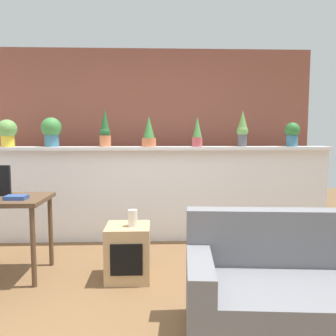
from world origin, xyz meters
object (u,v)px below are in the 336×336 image
Objects in this scene: potted_plant_2 at (105,130)px; book_on_desk at (16,197)px; potted_plant_3 at (149,133)px; vase_on_shelf at (133,218)px; couch at (307,296)px; potted_plant_1 at (51,130)px; potted_plant_5 at (242,128)px; potted_plant_0 at (7,132)px; potted_plant_6 at (292,133)px; side_cube_shelf at (128,252)px; potted_plant_4 at (197,133)px.

book_on_desk is (-0.64, -1.14, -0.61)m from potted_plant_2.
potted_plant_3 is 2.47× the size of vase_on_shelf.
couch is (1.19, -0.96, -0.29)m from vase_on_shelf.
potted_plant_5 reaches higher than potted_plant_1.
potted_plant_0 is 0.20× the size of couch.
potted_plant_6 is (1.78, 0.02, -0.00)m from potted_plant_3.
potted_plant_2 reaches higher than book_on_desk.
potted_plant_2 is at bearing 60.72° from book_on_desk.
potted_plant_2 is 3.04× the size of vase_on_shelf.
side_cube_shelf is 1.12m from book_on_desk.
couch is at bearing -38.40° from side_cube_shelf.
vase_on_shelf is at bearing -96.61° from potted_plant_3.
potted_plant_1 is 0.22× the size of couch.
potted_plant_1 is at bearing 131.57° from vase_on_shelf.
side_cube_shelf is 3.31× the size of vase_on_shelf.
vase_on_shelf is at bearing -122.87° from potted_plant_4.
vase_on_shelf is (0.05, -0.02, 0.33)m from side_cube_shelf.
side_cube_shelf is (0.36, -1.15, -1.13)m from potted_plant_2.
side_cube_shelf is at bearing -49.25° from potted_plant_1.
potted_plant_6 is (3.48, -0.01, -0.02)m from potted_plant_0.
potted_plant_5 reaches higher than couch.
side_cube_shelf is (-0.77, -1.10, -1.10)m from potted_plant_4.
side_cube_shelf is at bearing -72.71° from potted_plant_2.
potted_plant_3 reaches higher than potted_plant_4.
potted_plant_2 is 1.65m from side_cube_shelf.
side_cube_shelf is (-0.18, -1.12, -1.10)m from potted_plant_3.
potted_plant_4 is 1.74m from side_cube_shelf.
potted_plant_3 reaches higher than side_cube_shelf.
potted_plant_5 is 2.12m from side_cube_shelf.
potted_plant_5 is at bearing -0.25° from potted_plant_1.
potted_plant_4 is at bearing -1.85° from potted_plant_3.
potted_plant_0 is at bearing -179.58° from potted_plant_5.
potted_plant_6 is at bearing -2.53° from potted_plant_5.
side_cube_shelf is at bearing -99.04° from potted_plant_3.
potted_plant_6 reaches higher than couch.
vase_on_shelf is at bearing -70.92° from potted_plant_2.
potted_plant_0 is 1.71m from potted_plant_3.
couch is at bearing -108.86° from potted_plant_6.
potted_plant_4 is 2.16m from book_on_desk.
potted_plant_4 is at bearing -2.47° from potted_plant_1.
potted_plant_3 reaches higher than potted_plant_1.
vase_on_shelf reaches higher than side_cube_shelf.
potted_plant_2 is at bearing 176.83° from potted_plant_3.
potted_plant_5 reaches higher than potted_plant_6.
potted_plant_0 is 0.66× the size of side_cube_shelf.
potted_plant_4 is at bearing -2.48° from potted_plant_2.
potted_plant_4 reaches higher than potted_plant_1.
potted_plant_2 is (0.65, -0.03, 0.00)m from potted_plant_1.
potted_plant_0 is 2.87m from potted_plant_5.
potted_plant_0 reaches higher than book_on_desk.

